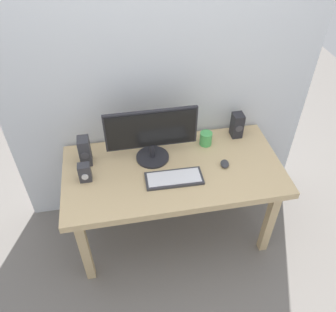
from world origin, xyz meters
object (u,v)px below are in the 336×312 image
speaker_right (237,125)px  coffee_mug (206,139)px  desk (173,176)px  keyboard_primary (174,178)px  monitor (152,134)px  speaker_left (85,151)px  audio_controller (85,172)px  mouse (225,164)px

speaker_right → coffee_mug: 0.26m
desk → keyboard_primary: bearing=-98.5°
monitor → speaker_left: bearing=176.1°
monitor → speaker_left: (-0.46, 0.03, -0.11)m
audio_controller → coffee_mug: 0.90m
desk → speaker_left: speaker_left is taller
monitor → coffee_mug: 0.45m
keyboard_primary → mouse: mouse is taller
mouse → speaker_left: size_ratio=0.40×
mouse → coffee_mug: size_ratio=0.81×
monitor → audio_controller: size_ratio=4.76×
desk → monitor: (-0.12, 0.14, 0.29)m
audio_controller → speaker_right: bearing=13.5°
monitor → keyboard_primary: 0.34m
audio_controller → coffee_mug: (0.87, 0.21, -0.01)m
desk → speaker_right: bearing=26.9°
monitor → coffee_mug: size_ratio=6.12×
keyboard_primary → coffee_mug: size_ratio=3.78×
keyboard_primary → audio_controller: (-0.57, 0.11, 0.05)m
monitor → speaker_right: 0.69m
keyboard_primary → speaker_right: (0.55, 0.38, 0.09)m
keyboard_primary → mouse: 0.38m
desk → speaker_right: size_ratio=7.83×
speaker_right → speaker_left: 1.13m
monitor → mouse: (0.48, -0.18, -0.20)m
keyboard_primary → speaker_right: speaker_right is taller
monitor → speaker_right: monitor is taller
keyboard_primary → speaker_left: speaker_left is taller
monitor → speaker_left: size_ratio=2.99×
mouse → coffee_mug: bearing=119.1°
desk → keyboard_primary: 0.14m
speaker_left → coffee_mug: size_ratio=2.05×
speaker_right → audio_controller: size_ratio=1.47×
mouse → audio_controller: audio_controller is taller
keyboard_primary → audio_controller: size_ratio=2.93×
mouse → speaker_right: bearing=72.8°
speaker_right → speaker_left: (-1.12, -0.10, 0.01)m
keyboard_primary → audio_controller: audio_controller is taller
mouse → audio_controller: 0.95m
desk → speaker_left: (-0.58, 0.17, 0.18)m
audio_controller → mouse: bearing=-2.3°
audio_controller → coffee_mug: size_ratio=1.29×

